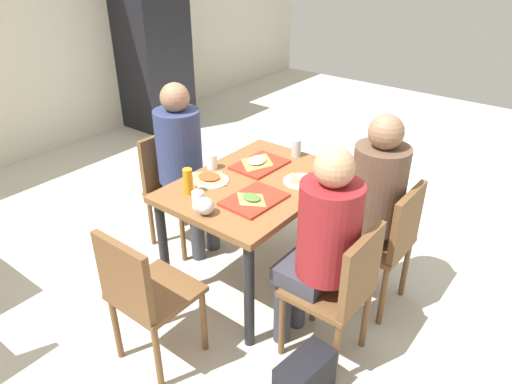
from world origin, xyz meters
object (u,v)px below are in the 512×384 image
Objects in this scene: tray_red_far at (260,165)px; plastic_cup_c at (198,200)px; foil_bundle at (205,206)px; tray_red_near at (254,200)px; chair_near_left at (342,287)px; plastic_cup_a at (212,161)px; chair_near_right at (388,239)px; person_in_brown_jacket at (371,196)px; chair_far_side at (172,182)px; paper_plate_near_edge at (301,181)px; paper_plate_center at (211,181)px; handbag at (305,380)px; chair_left_end at (143,292)px; pizza_slice_c at (209,177)px; pizza_slice_d at (305,178)px; pizza_slice_b at (257,161)px; main_table at (256,196)px; drink_fridge at (153,47)px; person_in_red at (322,239)px; person_far_side at (183,156)px; condiment_bottle at (188,181)px; pizza_slice_a at (251,198)px; soda_can at (296,148)px; plastic_cup_b at (305,189)px.

tray_red_far is 0.66m from plastic_cup_c.
tray_red_near is at bearing -23.33° from foil_bundle.
chair_near_left is 8.56× the size of plastic_cup_a.
chair_near_right is 0.68× the size of person_in_brown_jacket.
chair_near_right is at bearing -79.84° from chair_far_side.
paper_plate_near_edge is at bearing -24.58° from plastic_cup_c.
handbag is at bearing -114.19° from paper_plate_center.
chair_left_end is 0.87m from pizza_slice_c.
plastic_cup_a is at bearing 33.86° from plastic_cup_c.
pizza_slice_d is (0.37, -0.46, 0.01)m from paper_plate_center.
chair_far_side is at bearing 79.84° from chair_near_left.
chair_near_right reaches higher than pizza_slice_c.
chair_near_right is at bearing -45.20° from foil_bundle.
chair_far_side reaches higher than pizza_slice_d.
main_table is at bearing -143.49° from pizza_slice_b.
pizza_slice_d reaches higher than paper_plate_center.
chair_far_side is 0.63m from pizza_slice_c.
drink_fridge reaches higher than tray_red_near.
person_in_red is 0.91m from pizza_slice_c.
paper_plate_near_edge is at bearing -79.00° from person_far_side.
pizza_slice_d is at bearing -79.15° from chair_far_side.
person_in_brown_jacket is at bearing -78.88° from chair_far_side.
tray_red_far is at bearing 58.06° from person_in_red.
chair_near_left is 8.56× the size of plastic_cup_c.
chair_left_end reaches higher than paper_plate_near_edge.
condiment_bottle is at bearing -123.02° from chair_far_side.
main_table is 0.29m from pizza_slice_a.
drink_fridge reaches higher than paper_plate_near_edge.
tray_red_far is 1.12× the size of handbag.
chair_left_end is (-0.95, 0.00, -0.15)m from main_table.
pizza_slice_a is at bearing -148.19° from tray_red_far.
person_in_red is at bearing -97.13° from pizza_slice_a.
plastic_cup_a is at bearing -124.27° from drink_fridge.
person_in_brown_jacket is 0.67× the size of drink_fridge.
person_far_side is at bearing 110.57° from tray_red_far.
plastic_cup_a reaches higher than paper_plate_center.
tray_red_near is at bearing 126.62° from chair_near_right.
paper_plate_center is 3.22m from drink_fridge.
paper_plate_near_edge is (1.12, -0.22, 0.26)m from chair_left_end.
pizza_slice_c is (-0.45, 0.90, 0.02)m from person_in_brown_jacket.
chair_far_side is 2.68× the size of handbag.
person_in_brown_jacket reaches higher than soda_can.
plastic_cup_c is at bearing 130.86° from chair_near_right.
tray_red_near is at bearing 138.06° from plastic_cup_b.
plastic_cup_b is (0.23, -0.20, 0.04)m from tray_red_near.
person_in_red is 12.66× the size of foil_bundle.
person_in_red reaches higher than tray_red_far.
chair_left_end is 0.79m from pizza_slice_a.
pizza_slice_a is at bearing -148.04° from main_table.
drink_fridge is at bearing 61.35° from pizza_slice_b.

